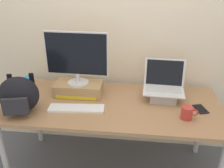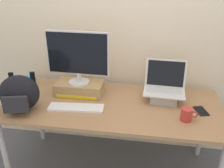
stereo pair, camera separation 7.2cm
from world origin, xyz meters
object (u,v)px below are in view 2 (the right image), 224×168
Objects in this scene: external_keyboard at (76,108)px; plush_toy at (30,80)px; coffee_mug at (187,114)px; cell_phone at (201,111)px; toner_box_yellow at (80,88)px; open_laptop at (164,92)px; desktop_monitor at (77,57)px; messenger_backpack at (19,93)px.

plush_toy reaches higher than external_keyboard.
external_keyboard is 0.68m from plush_toy.
coffee_mug reaches higher than cell_phone.
open_laptop is at bearing 0.22° from toner_box_yellow.
desktop_monitor is 4.28× the size of coffee_mug.
open_laptop is at bearing 4.04° from messenger_backpack.
toner_box_yellow is 2.72× the size of cell_phone.
coffee_mug is at bearing -15.38° from plush_toy.
coffee_mug is (1.30, 0.05, -0.10)m from messenger_backpack.
toner_box_yellow is 0.93× the size of external_keyboard.
coffee_mug is (0.16, -0.30, -0.02)m from open_laptop.
messenger_backpack is (-1.14, -0.35, 0.07)m from open_laptop.
messenger_backpack is 2.75× the size of coffee_mug.
open_laptop is 0.76m from external_keyboard.
cell_phone is (1.05, -0.15, -0.05)m from toner_box_yellow.
messenger_backpack is at bearing -136.02° from desktop_monitor.
open_laptop is 1.28m from plush_toy.
messenger_backpack reaches higher than coffee_mug.
toner_box_yellow is 1.06m from cell_phone.
cell_phone is (1.00, 0.12, -0.01)m from external_keyboard.
plush_toy is (-0.14, 0.44, -0.09)m from messenger_backpack.
toner_box_yellow is 1.18× the size of open_laptop.
messenger_backpack is at bearing -137.89° from toner_box_yellow.
desktop_monitor is 0.44m from external_keyboard.
desktop_monitor is at bearing 95.03° from external_keyboard.
toner_box_yellow is 0.75m from open_laptop.
desktop_monitor is 0.56m from messenger_backpack.
plush_toy reaches higher than cell_phone.
messenger_backpack reaches higher than toner_box_yellow.
desktop_monitor is 4.94× the size of plush_toy.
open_laptop reaches higher than cell_phone.
desktop_monitor reaches higher than cell_phone.
cell_phone is (0.29, -0.15, -0.07)m from open_laptop.
messenger_backpack is 2.26× the size of cell_phone.
desktop_monitor is 1.01m from coffee_mug.
toner_box_yellow reaches higher than cell_phone.
external_keyboard is at bearing -32.59° from plush_toy.
cell_phone is (0.13, 0.15, -0.04)m from coffee_mug.
plush_toy is at bearing 169.69° from toner_box_yellow.
toner_box_yellow is 1.20× the size of messenger_backpack.
open_laptop is 2.79× the size of coffee_mug.
toner_box_yellow is 0.77× the size of desktop_monitor.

